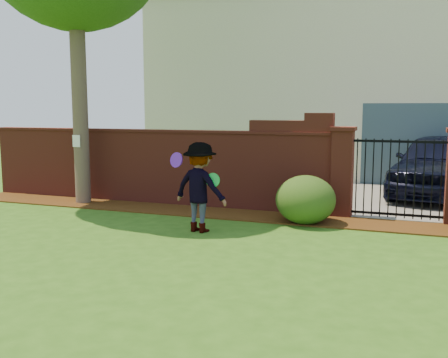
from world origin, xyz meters
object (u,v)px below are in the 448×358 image
(man, at_px, (199,188))
(car, at_px, (437,165))
(frisbee_purple, at_px, (176,160))
(frisbee_green, at_px, (213,180))

(man, bearing_deg, car, -116.17)
(man, xyz_separation_m, frisbee_purple, (-0.42, -0.06, 0.50))
(frisbee_green, bearing_deg, car, 54.89)
(car, distance_m, frisbee_purple, 7.27)
(frisbee_purple, distance_m, frisbee_green, 0.79)
(car, xyz_separation_m, frisbee_green, (-3.92, -5.57, 0.16))
(frisbee_purple, height_order, frisbee_green, frisbee_purple)
(car, bearing_deg, man, -116.29)
(man, relative_size, frisbee_purple, 5.84)
(frisbee_green, bearing_deg, man, 169.32)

